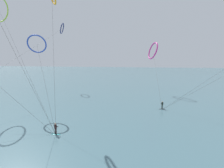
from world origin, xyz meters
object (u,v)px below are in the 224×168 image
kite_cobalt (37,44)px  kite_navy (62,29)px  surfer_teal (56,129)px  surfer_charcoal (162,106)px  kite_magenta (153,51)px

kite_cobalt → kite_navy: kite_navy is taller
kite_cobalt → surfer_teal: bearing=115.8°
surfer_charcoal → kite_magenta: kite_magenta is taller
kite_navy → surfer_charcoal: bearing=40.4°
surfer_charcoal → kite_cobalt: 28.80m
surfer_charcoal → kite_magenta: (-1.08, 19.41, 12.17)m
kite_cobalt → kite_magenta: kite_magenta is taller
surfer_teal → kite_magenta: size_ratio=0.08×
kite_magenta → kite_navy: size_ratio=0.40×
kite_navy → surfer_teal: bearing=9.8°
surfer_charcoal → kite_navy: 45.98m
kite_cobalt → kite_magenta: bearing=-149.1°
surfer_teal → kite_navy: bearing=142.6°
surfer_teal → kite_cobalt: 19.56m
surfer_teal → kite_magenta: kite_magenta is taller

